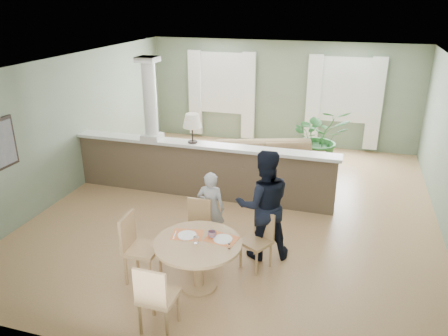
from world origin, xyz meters
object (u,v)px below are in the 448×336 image
(chair_far_man, at_px, (259,237))
(child_person, at_px, (211,208))
(dining_table, at_px, (199,251))
(houseplant, at_px, (320,138))
(chair_near, at_px, (156,296))
(sofa, at_px, (265,163))
(man_person, at_px, (263,205))
(chair_far_boy, at_px, (198,224))
(chair_side, at_px, (137,245))

(chair_far_man, height_order, child_person, child_person)
(child_person, bearing_deg, dining_table, 95.82)
(houseplant, height_order, chair_near, houseplant)
(chair_near, height_order, child_person, child_person)
(sofa, xyz_separation_m, man_person, (0.55, -2.90, 0.46))
(sofa, distance_m, chair_near, 4.90)
(sofa, relative_size, chair_far_man, 3.21)
(chair_far_boy, xyz_separation_m, chair_side, (-0.57, -0.91, 0.07))
(houseplant, height_order, dining_table, houseplant)
(dining_table, bearing_deg, child_person, 100.36)
(dining_table, bearing_deg, chair_side, -176.69)
(dining_table, distance_m, chair_near, 0.98)
(chair_far_boy, xyz_separation_m, child_person, (0.12, 0.30, 0.14))
(chair_far_boy, bearing_deg, chair_side, -124.77)
(houseplant, xyz_separation_m, chair_far_boy, (-1.45, -4.21, -0.24))
(chair_side, xyz_separation_m, man_person, (1.55, 1.08, 0.32))
(dining_table, distance_m, child_person, 1.18)
(chair_side, bearing_deg, houseplant, -23.73)
(man_person, bearing_deg, chair_side, 12.94)
(houseplant, distance_m, dining_table, 5.19)
(chair_far_boy, distance_m, chair_far_man, 1.00)
(chair_near, relative_size, chair_side, 0.95)
(houseplant, bearing_deg, chair_far_man, -96.07)
(chair_far_man, bearing_deg, sofa, 129.22)
(dining_table, distance_m, chair_far_boy, 0.92)
(chair_far_man, height_order, man_person, man_person)
(chair_far_man, relative_size, child_person, 0.69)
(houseplant, xyz_separation_m, man_person, (-0.47, -4.03, 0.14))
(houseplant, relative_size, man_person, 0.83)
(chair_far_boy, relative_size, child_person, 0.69)
(sofa, relative_size, child_person, 2.22)
(chair_near, distance_m, chair_side, 1.15)
(houseplant, xyz_separation_m, chair_near, (-1.31, -6.02, -0.20))
(chair_far_boy, height_order, chair_near, chair_near)
(chair_far_man, bearing_deg, chair_far_boy, -156.78)
(chair_far_boy, height_order, man_person, man_person)
(houseplant, relative_size, chair_far_boy, 1.68)
(dining_table, relative_size, chair_side, 1.20)
(sofa, relative_size, houseplant, 1.91)
(chair_far_boy, height_order, child_person, child_person)
(chair_far_man, distance_m, chair_near, 1.91)
(child_person, bearing_deg, chair_side, 56.04)
(dining_table, bearing_deg, sofa, 88.50)
(chair_far_boy, relative_size, chair_side, 0.87)
(sofa, height_order, chair_near, chair_near)
(man_person, bearing_deg, chair_far_boy, -11.82)
(man_person, bearing_deg, houseplant, -118.65)
(dining_table, bearing_deg, houseplant, 77.48)
(chair_side, relative_size, man_person, 0.57)
(chair_near, distance_m, man_person, 2.19)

